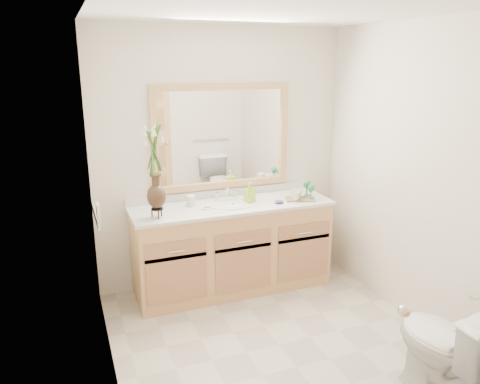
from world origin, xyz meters
name	(u,v)px	position (x,y,z in m)	size (l,w,h in m)	color
floor	(279,345)	(0.00, 0.00, 0.00)	(2.60, 2.60, 0.00)	beige
ceiling	(287,8)	(0.00, 0.00, 2.40)	(2.40, 2.60, 0.02)	white
wall_back	(222,158)	(0.00, 1.30, 1.20)	(2.40, 0.02, 2.40)	white
wall_front	(413,268)	(0.00, -1.30, 1.20)	(2.40, 0.02, 2.40)	white
wall_left	(104,213)	(-1.20, 0.00, 1.20)	(0.02, 2.60, 2.40)	white
wall_right	(421,178)	(1.20, 0.00, 1.20)	(0.02, 2.60, 2.40)	white
vanity	(232,248)	(0.00, 1.01, 0.40)	(1.80, 0.55, 0.80)	tan
counter	(232,206)	(0.00, 1.01, 0.82)	(1.84, 0.57, 0.03)	silver
sink	(233,210)	(0.00, 1.00, 0.78)	(0.38, 0.34, 0.23)	white
mirror	(222,137)	(0.00, 1.28, 1.41)	(1.32, 0.04, 0.97)	white
switch_plate	(98,211)	(-1.19, 0.76, 0.98)	(0.02, 0.12, 0.12)	white
door	(350,320)	(-0.30, -1.29, 1.00)	(0.80, 0.03, 2.00)	tan
toilet	(448,350)	(0.70, -0.92, 0.37)	(0.42, 0.75, 0.74)	white
flower_vase	(154,156)	(-0.71, 0.89, 1.35)	(0.18, 0.18, 0.76)	black
tumbler	(191,201)	(-0.36, 1.10, 0.88)	(0.07, 0.07, 0.09)	beige
soap_dish	(207,208)	(-0.26, 0.96, 0.84)	(0.10, 0.10, 0.03)	beige
soap_bottle	(250,193)	(0.17, 1.02, 0.91)	(0.08, 0.08, 0.17)	#98CB2F
purple_dish	(279,202)	(0.41, 0.88, 0.85)	(0.09, 0.07, 0.03)	#58297C
tray	(300,199)	(0.64, 0.92, 0.84)	(0.27, 0.18, 0.01)	brown
mug_left	(295,195)	(0.57, 0.88, 0.89)	(0.09, 0.08, 0.09)	beige
mug_right	(298,193)	(0.64, 0.95, 0.89)	(0.09, 0.08, 0.09)	beige
goblet_front	(311,189)	(0.73, 0.88, 0.94)	(0.06, 0.06, 0.14)	#287942
goblet_back	(307,185)	(0.75, 0.98, 0.95)	(0.07, 0.07, 0.15)	#287942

